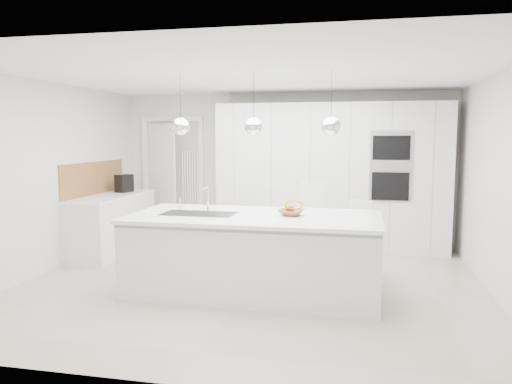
% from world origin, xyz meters
% --- Properties ---
extents(floor, '(5.50, 5.50, 0.00)m').
position_xyz_m(floor, '(0.00, 0.00, 0.00)').
color(floor, '#B8AD96').
rests_on(floor, ground).
extents(wall_back, '(5.50, 0.00, 5.50)m').
position_xyz_m(wall_back, '(0.00, 2.50, 1.25)').
color(wall_back, silver).
rests_on(wall_back, ground).
extents(wall_left, '(0.00, 5.00, 5.00)m').
position_xyz_m(wall_left, '(-2.75, 0.00, 1.25)').
color(wall_left, silver).
rests_on(wall_left, ground).
extents(ceiling, '(5.50, 5.50, 0.00)m').
position_xyz_m(ceiling, '(0.00, 0.00, 2.50)').
color(ceiling, white).
rests_on(ceiling, wall_back).
extents(tall_cabinets, '(3.60, 0.60, 2.30)m').
position_xyz_m(tall_cabinets, '(0.80, 2.20, 1.15)').
color(tall_cabinets, white).
rests_on(tall_cabinets, floor).
extents(oven_stack, '(0.62, 0.04, 1.05)m').
position_xyz_m(oven_stack, '(1.70, 1.89, 1.35)').
color(oven_stack, '#A5A5A8').
rests_on(oven_stack, tall_cabinets).
extents(doorway_frame, '(1.11, 0.08, 2.13)m').
position_xyz_m(doorway_frame, '(-1.95, 2.47, 1.02)').
color(doorway_frame, white).
rests_on(doorway_frame, floor).
extents(hallway_door, '(0.76, 0.38, 2.00)m').
position_xyz_m(hallway_door, '(-2.20, 2.42, 1.00)').
color(hallway_door, white).
rests_on(hallway_door, floor).
extents(radiator, '(0.32, 0.04, 1.40)m').
position_xyz_m(radiator, '(-1.63, 2.46, 0.85)').
color(radiator, white).
rests_on(radiator, floor).
extents(left_base_cabinets, '(0.60, 1.80, 0.86)m').
position_xyz_m(left_base_cabinets, '(-2.45, 1.20, 0.43)').
color(left_base_cabinets, white).
rests_on(left_base_cabinets, floor).
extents(left_worktop, '(0.62, 1.82, 0.04)m').
position_xyz_m(left_worktop, '(-2.45, 1.20, 0.88)').
color(left_worktop, white).
rests_on(left_worktop, left_base_cabinets).
extents(oak_backsplash, '(0.02, 1.80, 0.50)m').
position_xyz_m(oak_backsplash, '(-2.74, 1.20, 1.15)').
color(oak_backsplash, '#9E6835').
rests_on(oak_backsplash, wall_left).
extents(island_base, '(2.80, 1.20, 0.86)m').
position_xyz_m(island_base, '(0.10, -0.30, 0.43)').
color(island_base, white).
rests_on(island_base, floor).
extents(island_worktop, '(2.84, 1.40, 0.04)m').
position_xyz_m(island_worktop, '(0.10, -0.25, 0.88)').
color(island_worktop, white).
rests_on(island_worktop, island_base).
extents(island_sink, '(0.84, 0.44, 0.18)m').
position_xyz_m(island_sink, '(-0.55, -0.30, 0.82)').
color(island_sink, '#3F3F42').
rests_on(island_sink, island_worktop).
extents(island_tap, '(0.02, 0.02, 0.30)m').
position_xyz_m(island_tap, '(-0.50, -0.10, 1.05)').
color(island_tap, white).
rests_on(island_tap, island_worktop).
extents(pendant_left, '(0.20, 0.20, 0.20)m').
position_xyz_m(pendant_left, '(-0.75, -0.30, 1.90)').
color(pendant_left, white).
rests_on(pendant_left, ceiling).
extents(pendant_mid, '(0.20, 0.20, 0.20)m').
position_xyz_m(pendant_mid, '(0.10, -0.30, 1.90)').
color(pendant_mid, white).
rests_on(pendant_mid, ceiling).
extents(pendant_right, '(0.20, 0.20, 0.20)m').
position_xyz_m(pendant_right, '(0.95, -0.30, 1.90)').
color(pendant_right, white).
rests_on(pendant_right, ceiling).
extents(fruit_bowl, '(0.34, 0.34, 0.07)m').
position_xyz_m(fruit_bowl, '(0.51, -0.20, 0.94)').
color(fruit_bowl, '#9E6835').
rests_on(fruit_bowl, island_worktop).
extents(espresso_machine, '(0.24, 0.30, 0.28)m').
position_xyz_m(espresso_machine, '(-2.43, 1.58, 1.04)').
color(espresso_machine, black).
rests_on(espresso_machine, left_worktop).
extents(bar_stool_left, '(0.56, 0.65, 1.18)m').
position_xyz_m(bar_stool_left, '(0.67, 0.66, 0.59)').
color(bar_stool_left, white).
rests_on(bar_stool_left, floor).
extents(bar_stool_right, '(0.41, 0.51, 0.97)m').
position_xyz_m(bar_stool_right, '(1.28, 0.60, 0.49)').
color(bar_stool_right, white).
rests_on(bar_stool_right, floor).
extents(apple_a, '(0.07, 0.07, 0.07)m').
position_xyz_m(apple_a, '(0.51, -0.17, 0.97)').
color(apple_a, '#B11E18').
rests_on(apple_a, fruit_bowl).
extents(apple_b, '(0.08, 0.08, 0.08)m').
position_xyz_m(apple_b, '(0.49, -0.21, 0.97)').
color(apple_b, '#B11E18').
rests_on(apple_b, fruit_bowl).
extents(banana_bunch, '(0.25, 0.18, 0.23)m').
position_xyz_m(banana_bunch, '(0.54, -0.21, 1.02)').
color(banana_bunch, gold).
rests_on(banana_bunch, fruit_bowl).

